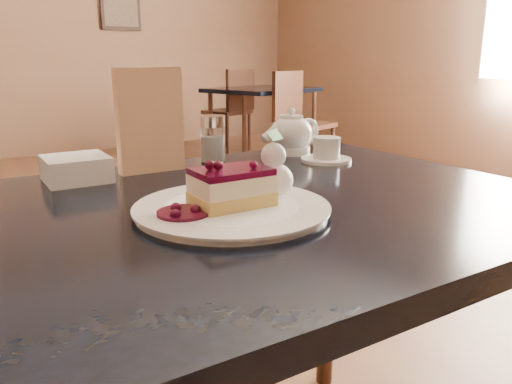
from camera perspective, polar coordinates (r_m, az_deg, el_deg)
main_table at (r=0.88m, az=-4.33°, el=-6.49°), size 1.26×0.87×0.77m
dessert_plate at (r=0.81m, az=-2.77°, el=-1.94°), size 0.31×0.31×0.01m
cheesecake_slice at (r=0.80m, az=-2.80°, el=0.54°), size 0.13×0.09×0.06m
whipped_cream at (r=0.86m, az=1.98°, el=1.41°), size 0.07×0.07×0.06m
berry_sauce at (r=0.77m, az=-8.28°, el=-2.37°), size 0.08×0.08×0.01m
tea_set at (r=1.30m, az=4.78°, el=6.16°), size 0.18×0.25×0.11m
menu_card at (r=1.12m, az=-12.04°, el=7.98°), size 0.14×0.04×0.23m
sugar_shaker at (r=1.20m, az=-4.98°, el=6.09°), size 0.06×0.06×0.11m
napkin_stack at (r=1.08m, az=-19.86°, el=2.53°), size 0.13×0.13×0.05m
bg_table_far_right at (r=5.12m, az=0.68°, el=4.33°), size 1.16×1.79×1.19m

